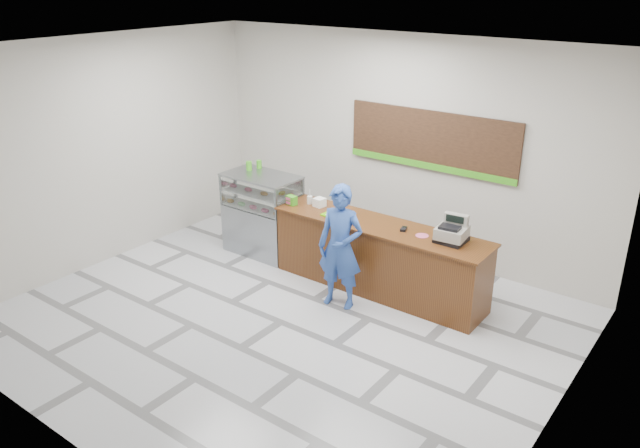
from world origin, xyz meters
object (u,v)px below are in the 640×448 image
Objects in this scene: cash_register at (452,232)px; serving_tray at (334,215)px; customer at (340,247)px; display_case at (262,214)px; sales_counter at (379,257)px.

cash_register reaches higher than serving_tray.
cash_register is at bearing 19.35° from customer.
display_case is 3.32m from cash_register.
display_case is at bearing 175.27° from cash_register.
serving_tray is 0.20× the size of customer.
customer is at bearing -18.51° from display_case.
cash_register reaches higher than sales_counter.
display_case is 1.56m from serving_tray.
sales_counter is at bearing 62.22° from customer.
serving_tray is at bearing -4.24° from display_case.
serving_tray reaches higher than sales_counter.
serving_tray is at bearing 120.77° from customer.
sales_counter is 0.79m from customer.
customer is (0.51, -0.56, -0.17)m from serving_tray.
cash_register reaches higher than display_case.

